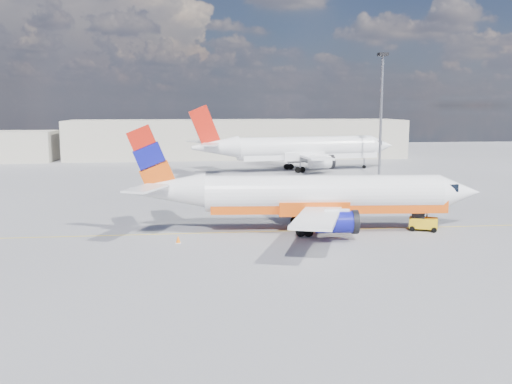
{
  "coord_description": "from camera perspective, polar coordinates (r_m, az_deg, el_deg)",
  "views": [
    {
      "loc": [
        -5.21,
        -45.75,
        11.01
      ],
      "look_at": [
        0.54,
        3.3,
        3.5
      ],
      "focal_mm": 40.0,
      "sensor_mm": 36.0,
      "label": 1
    }
  ],
  "objects": [
    {
      "name": "traffic_cone",
      "position": [
        46.6,
        -7.79,
        -4.72
      ],
      "size": [
        0.44,
        0.44,
        0.62
      ],
      "color": "white",
      "rests_on": "ground"
    },
    {
      "name": "ground",
      "position": [
        47.34,
        -0.19,
        -4.8
      ],
      "size": [
        240.0,
        240.0,
        0.0
      ],
      "primitive_type": "plane",
      "color": "slate",
      "rests_on": "ground"
    },
    {
      "name": "taxi_line",
      "position": [
        50.24,
        -0.58,
        -4.0
      ],
      "size": [
        70.0,
        0.15,
        0.01
      ],
      "primitive_type": "cube",
      "color": "yellow",
      "rests_on": "ground"
    },
    {
      "name": "main_jet",
      "position": [
        50.36,
        5.6,
        -0.35
      ],
      "size": [
        31.33,
        24.71,
        9.5
      ],
      "rotation": [
        0.0,
        0.0,
        -0.08
      ],
      "color": "white",
      "rests_on": "ground"
    },
    {
      "name": "gse_tug",
      "position": [
        52.75,
        16.31,
        -2.85
      ],
      "size": [
        2.74,
        2.3,
        1.72
      ],
      "rotation": [
        0.0,
        0.0,
        -0.41
      ],
      "color": "black",
      "rests_on": "ground"
    },
    {
      "name": "floodlight_mast",
      "position": [
        86.67,
        12.42,
        8.54
      ],
      "size": [
        1.36,
        1.36,
        18.59
      ],
      "color": "gray",
      "rests_on": "ground"
    },
    {
      "name": "terminal_main",
      "position": [
        121.38,
        -1.86,
        5.33
      ],
      "size": [
        70.0,
        14.0,
        8.0
      ],
      "primitive_type": "cube",
      "color": "#B6AF9D",
      "rests_on": "ground"
    },
    {
      "name": "second_jet",
      "position": [
        96.85,
        4.44,
        4.3
      ],
      "size": [
        36.9,
        28.54,
        11.14
      ],
      "rotation": [
        0.0,
        0.0,
        0.19
      ],
      "color": "white",
      "rests_on": "ground"
    }
  ]
}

